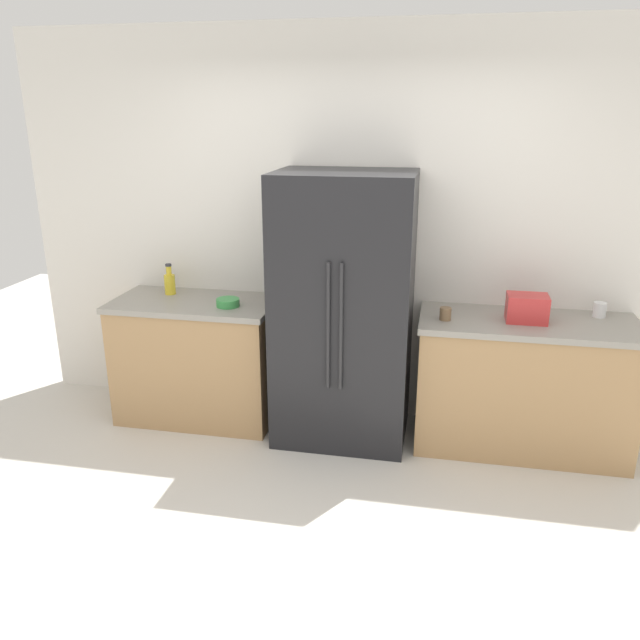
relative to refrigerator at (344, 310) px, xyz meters
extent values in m
plane|color=beige|center=(0.02, -1.25, -0.91)|extent=(9.76, 9.76, 0.00)
cube|color=silver|center=(0.02, 0.41, 0.46)|extent=(4.88, 0.10, 2.72)
cube|color=tan|center=(-1.08, 0.05, -0.48)|extent=(1.12, 0.59, 0.85)
cube|color=gray|center=(-1.08, 0.05, -0.03)|extent=(1.15, 0.62, 0.04)
cube|color=tan|center=(1.20, 0.05, -0.48)|extent=(1.36, 0.59, 0.85)
cube|color=gray|center=(1.20, 0.05, -0.03)|extent=(1.39, 0.62, 0.04)
cube|color=black|center=(0.00, 0.00, 0.00)|extent=(0.89, 0.67, 1.81)
cylinder|color=#262628|center=(-0.04, -0.35, 0.00)|extent=(0.02, 0.02, 0.82)
cylinder|color=#262628|center=(0.04, -0.35, 0.00)|extent=(0.02, 0.02, 0.82)
cube|color=red|center=(1.17, 0.03, 0.08)|extent=(0.25, 0.18, 0.17)
cylinder|color=yellow|center=(-1.31, 0.18, 0.06)|extent=(0.08, 0.08, 0.14)
cylinder|color=yellow|center=(-1.31, 0.18, 0.16)|extent=(0.04, 0.04, 0.07)
cylinder|color=#333338|center=(-1.31, 0.18, 0.21)|extent=(0.04, 0.04, 0.02)
cylinder|color=white|center=(1.65, 0.22, 0.04)|extent=(0.08, 0.08, 0.10)
cylinder|color=brown|center=(0.66, -0.04, 0.03)|extent=(0.07, 0.07, 0.08)
cylinder|color=green|center=(-0.80, -0.03, 0.01)|extent=(0.16, 0.16, 0.05)
camera|label=1|loc=(0.61, -3.91, 1.27)|focal=35.04mm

